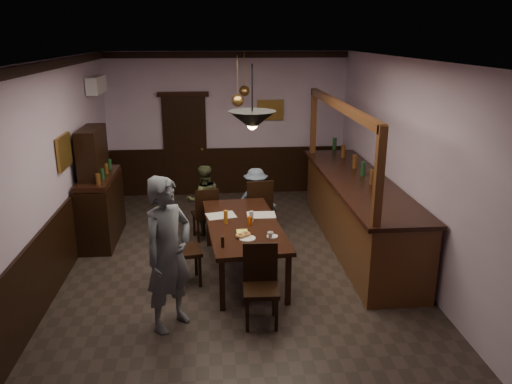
{
  "coord_description": "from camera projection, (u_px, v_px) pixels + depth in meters",
  "views": [
    {
      "loc": [
        -0.31,
        -6.45,
        3.32
      ],
      "look_at": [
        0.28,
        0.36,
        1.15
      ],
      "focal_mm": 35.0,
      "sensor_mm": 36.0,
      "label": 1
    }
  ],
  "objects": [
    {
      "name": "room",
      "position": [
        237.0,
        176.0,
        6.7
      ],
      "size": [
        5.01,
        8.01,
        3.01
      ],
      "color": "#2D2621",
      "rests_on": "ground"
    },
    {
      "name": "dining_table",
      "position": [
        243.0,
        228.0,
        7.11
      ],
      "size": [
        1.18,
        2.28,
        0.75
      ],
      "rotation": [
        0.0,
        0.0,
        0.09
      ],
      "color": "black",
      "rests_on": "ground"
    },
    {
      "name": "chair_far_left",
      "position": [
        206.0,
        212.0,
        8.29
      ],
      "size": [
        0.48,
        0.48,
        0.91
      ],
      "rotation": [
        0.0,
        0.0,
        3.39
      ],
      "color": "black",
      "rests_on": "ground"
    },
    {
      "name": "chair_far_right",
      "position": [
        259.0,
        206.0,
        8.41
      ],
      "size": [
        0.49,
        0.49,
        1.02
      ],
      "rotation": [
        0.0,
        0.0,
        3.25
      ],
      "color": "black",
      "rests_on": "ground"
    },
    {
      "name": "chair_near",
      "position": [
        261.0,
        281.0,
        5.92
      ],
      "size": [
        0.43,
        0.43,
        0.96
      ],
      "rotation": [
        0.0,
        0.0,
        -0.04
      ],
      "color": "black",
      "rests_on": "ground"
    },
    {
      "name": "chair_side",
      "position": [
        178.0,
        246.0,
        6.8
      ],
      "size": [
        0.52,
        0.52,
        1.03
      ],
      "rotation": [
        0.0,
        0.0,
        1.75
      ],
      "color": "black",
      "rests_on": "ground"
    },
    {
      "name": "person_standing",
      "position": [
        168.0,
        254.0,
        5.69
      ],
      "size": [
        0.78,
        0.79,
        1.84
      ],
      "primitive_type": "imported",
      "rotation": [
        0.0,
        0.0,
        0.83
      ],
      "color": "slate",
      "rests_on": "ground"
    },
    {
      "name": "person_seated_left",
      "position": [
        204.0,
        200.0,
        8.51
      ],
      "size": [
        0.68,
        0.58,
        1.22
      ],
      "primitive_type": "imported",
      "rotation": [
        0.0,
        0.0,
        3.36
      ],
      "color": "#3C4227",
      "rests_on": "ground"
    },
    {
      "name": "person_seated_right",
      "position": [
        256.0,
        200.0,
        8.67
      ],
      "size": [
        0.77,
        0.5,
        1.13
      ],
      "primitive_type": "imported",
      "rotation": [
        0.0,
        0.0,
        3.03
      ],
      "color": "slate",
      "rests_on": "ground"
    },
    {
      "name": "newspaper_left",
      "position": [
        221.0,
        216.0,
        7.38
      ],
      "size": [
        0.48,
        0.39,
        0.01
      ],
      "primitive_type": "cube",
      "rotation": [
        0.0,
        0.0,
        0.22
      ],
      "color": "silver",
      "rests_on": "dining_table"
    },
    {
      "name": "newspaper_right",
      "position": [
        261.0,
        215.0,
        7.41
      ],
      "size": [
        0.43,
        0.31,
        0.01
      ],
      "primitive_type": "cube",
      "rotation": [
        0.0,
        0.0,
        -0.02
      ],
      "color": "silver",
      "rests_on": "dining_table"
    },
    {
      "name": "napkin",
      "position": [
        242.0,
        231.0,
        6.8
      ],
      "size": [
        0.16,
        0.16,
        0.0
      ],
      "primitive_type": "cube",
      "rotation": [
        0.0,
        0.0,
        0.09
      ],
      "color": "#ECF359",
      "rests_on": "dining_table"
    },
    {
      "name": "saucer",
      "position": [
        272.0,
        236.0,
        6.62
      ],
      "size": [
        0.15,
        0.15,
        0.01
      ],
      "primitive_type": "cylinder",
      "color": "white",
      "rests_on": "dining_table"
    },
    {
      "name": "coffee_cup",
      "position": [
        270.0,
        235.0,
        6.56
      ],
      "size": [
        0.09,
        0.09,
        0.07
      ],
      "primitive_type": "imported",
      "rotation": [
        0.0,
        0.0,
        0.09
      ],
      "color": "white",
      "rests_on": "saucer"
    },
    {
      "name": "pastry_plate",
      "position": [
        247.0,
        238.0,
        6.55
      ],
      "size": [
        0.22,
        0.22,
        0.01
      ],
      "primitive_type": "cylinder",
      "color": "white",
      "rests_on": "dining_table"
    },
    {
      "name": "pastry_ring_a",
      "position": [
        240.0,
        236.0,
        6.57
      ],
      "size": [
        0.13,
        0.13,
        0.04
      ],
      "primitive_type": "torus",
      "color": "#C68C47",
      "rests_on": "pastry_plate"
    },
    {
      "name": "pastry_ring_b",
      "position": [
        246.0,
        234.0,
        6.63
      ],
      "size": [
        0.13,
        0.13,
        0.04
      ],
      "primitive_type": "torus",
      "color": "#C68C47",
      "rests_on": "pastry_plate"
    },
    {
      "name": "soda_can",
      "position": [
        250.0,
        221.0,
        7.02
      ],
      "size": [
        0.07,
        0.07,
        0.12
      ],
      "primitive_type": "cylinder",
      "color": "orange",
      "rests_on": "dining_table"
    },
    {
      "name": "beer_glass",
      "position": [
        226.0,
        217.0,
        7.04
      ],
      "size": [
        0.06,
        0.06,
        0.2
      ],
      "primitive_type": "cylinder",
      "color": "#BF721E",
      "rests_on": "dining_table"
    },
    {
      "name": "water_glass",
      "position": [
        251.0,
        216.0,
        7.15
      ],
      "size": [
        0.06,
        0.06,
        0.15
      ],
      "primitive_type": "cylinder",
      "color": "silver",
      "rests_on": "dining_table"
    },
    {
      "name": "pepper_mill",
      "position": [
        223.0,
        242.0,
        6.28
      ],
      "size": [
        0.04,
        0.04,
        0.14
      ],
      "primitive_type": "cylinder",
      "color": "black",
      "rests_on": "dining_table"
    },
    {
      "name": "sideboard",
      "position": [
        99.0,
        196.0,
        8.22
      ],
      "size": [
        0.51,
        1.44,
        1.9
      ],
      "color": "black",
      "rests_on": "ground"
    },
    {
      "name": "bar_counter",
      "position": [
        357.0,
        210.0,
        8.08
      ],
      "size": [
        0.97,
        4.18,
        2.35
      ],
      "color": "#4C2E14",
      "rests_on": "ground"
    },
    {
      "name": "door_back",
      "position": [
        185.0,
        147.0,
        10.51
      ],
      "size": [
        0.9,
        0.06,
        2.1
      ],
      "primitive_type": "cube",
      "color": "black",
      "rests_on": "ground"
    },
    {
      "name": "ac_unit",
      "position": [
        96.0,
        85.0,
        8.97
      ],
      "size": [
        0.2,
        0.85,
        0.3
      ],
      "color": "white",
      "rests_on": "ground"
    },
    {
      "name": "picture_left_large",
      "position": [
        64.0,
        152.0,
        7.19
      ],
      "size": [
        0.04,
        0.62,
        0.48
      ],
      "color": "olive",
      "rests_on": "ground"
    },
    {
      "name": "picture_back",
      "position": [
        270.0,
        110.0,
        10.44
      ],
      "size": [
        0.55,
        0.04,
        0.42
      ],
      "color": "olive",
      "rests_on": "ground"
    },
    {
      "name": "pendant_iron",
      "position": [
        252.0,
        120.0,
        5.85
      ],
      "size": [
        0.56,
        0.56,
        0.76
      ],
      "color": "black",
      "rests_on": "ground"
    },
    {
      "name": "pendant_brass_mid",
      "position": [
        238.0,
        101.0,
        8.03
      ],
      "size": [
        0.2,
        0.2,
        0.81
      ],
      "color": "#BF8C3F",
      "rests_on": "ground"
    },
    {
      "name": "pendant_brass_far",
      "position": [
        244.0,
        91.0,
        9.36
      ],
      "size": [
        0.2,
        0.2,
        0.81
      ],
      "color": "#BF8C3F",
      "rests_on": "ground"
    }
  ]
}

